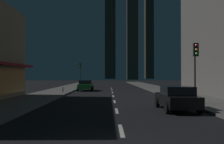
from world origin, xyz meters
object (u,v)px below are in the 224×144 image
object	(u,v)px
car_parked_near	(177,98)
car_parked_far	(86,85)
fire_hydrant_far_left	(63,89)
traffic_light_near_right	(196,59)
traffic_light_far_left	(80,69)

from	to	relation	value
car_parked_near	car_parked_far	world-z (taller)	same
fire_hydrant_far_left	traffic_light_near_right	xyz separation A→B (m)	(11.40, -12.40, 2.74)
fire_hydrant_far_left	car_parked_far	bearing A→B (deg)	63.66
car_parked_near	traffic_light_near_right	distance (m)	3.75
traffic_light_near_right	car_parked_near	bearing A→B (deg)	-132.02
fire_hydrant_far_left	traffic_light_near_right	size ratio (longest dim) A/B	0.16
car_parked_near	traffic_light_near_right	xyz separation A→B (m)	(1.90, 2.11, 2.45)
traffic_light_near_right	traffic_light_far_left	distance (m)	29.24
car_parked_near	fire_hydrant_far_left	xyz separation A→B (m)	(-9.50, 14.51, -0.29)
car_parked_near	car_parked_far	xyz separation A→B (m)	(-7.20, 19.15, 0.00)
car_parked_far	traffic_light_far_left	distance (m)	10.51
car_parked_near	traffic_light_far_left	world-z (taller)	traffic_light_far_left
car_parked_near	traffic_light_far_left	xyz separation A→B (m)	(-9.10, 29.20, 2.45)
traffic_light_near_right	traffic_light_far_left	size ratio (longest dim) A/B	1.00
car_parked_far	fire_hydrant_far_left	size ratio (longest dim) A/B	6.48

